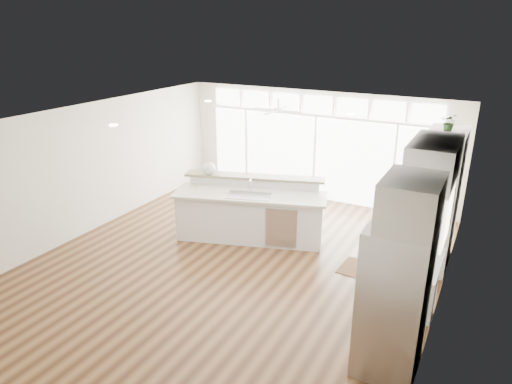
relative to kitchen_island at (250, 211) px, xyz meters
The scene contains 24 objects.
floor 1.27m from the kitchen_island, 75.70° to the right, with size 7.00×8.00×0.02m, color #412614.
ceiling 2.36m from the kitchen_island, 75.70° to the right, with size 7.00×8.00×0.02m, color white.
wall_back 3.04m from the kitchen_island, 84.69° to the left, with size 7.00×0.04×2.70m, color beige.
wall_front 5.13m from the kitchen_island, 86.92° to the right, with size 7.00×0.04×2.70m, color beige.
wall_left 3.48m from the kitchen_island, 161.67° to the right, with size 0.04×8.00×2.70m, color beige.
wall_right 3.99m from the kitchen_island, 15.82° to the right, with size 0.04×8.00×2.70m, color beige.
glass_wall 2.92m from the kitchen_island, 84.58° to the left, with size 5.80×0.06×2.08m, color white.
transom_row 3.38m from the kitchen_island, 84.58° to the left, with size 5.90×0.06×0.40m, color white.
desk_window 3.93m from the kitchen_island, 11.65° to the right, with size 0.04×0.85×0.85m, color silver.
ceiling_fan 2.56m from the kitchen_island, 97.49° to the left, with size 1.16×1.16×0.32m, color white.
recessed_lights 2.26m from the kitchen_island, 72.59° to the right, with size 3.40×3.00×0.02m, color beige.
oven_cabinet 3.58m from the kitchen_island, 11.98° to the left, with size 0.64×1.20×2.50m, color white.
desk_nook 3.50m from the kitchen_island, 12.74° to the right, with size 0.72×1.30×0.76m, color white.
upper_cabinets 3.93m from the kitchen_island, 12.60° to the right, with size 0.64×1.30×0.64m, color white.
refrigerator 4.18m from the kitchen_island, 35.57° to the right, with size 0.76×0.90×2.00m, color #A9A9AD.
fridge_cabinet 4.53m from the kitchen_island, 35.10° to the right, with size 0.64×0.90×0.60m, color white.
framed_photos 3.82m from the kitchen_island, ahead, with size 0.06×0.22×0.80m, color black.
kitchen_island is the anchor object (origin of this frame).
rug 2.59m from the kitchen_island, ahead, with size 0.96×0.69×0.01m, color #311D0F.
office_chair 3.31m from the kitchen_island, 20.81° to the right, with size 0.54×0.49×1.03m, color black.
fishbowl 1.27m from the kitchen_island, behind, with size 0.27×0.27×0.27m, color silver.
monitor 3.43m from the kitchen_island, 13.04° to the right, with size 0.08×0.48×0.40m, color black.
keyboard 3.25m from the kitchen_island, 13.71° to the right, with size 0.13×0.35×0.02m, color white.
potted_plant 4.05m from the kitchen_island, 11.98° to the left, with size 0.27×0.30×0.24m, color #385C27.
Camera 1 is at (3.89, -6.41, 4.22)m, focal length 32.00 mm.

